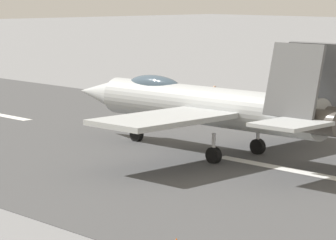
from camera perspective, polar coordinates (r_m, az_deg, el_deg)
name	(u,v)px	position (r m, az deg, el deg)	size (l,w,h in m)	color
ground_plane	(294,171)	(38.36, 8.31, -3.35)	(400.00, 400.00, 0.00)	slate
runway_strip	(295,171)	(38.34, 8.34, -3.34)	(240.00, 26.00, 0.02)	#464648
fighter_jet	(208,105)	(41.68, 2.62, 1.02)	(17.63, 14.54, 5.61)	#AAAEAF
crew_person	(214,97)	(58.05, 3.07, 1.49)	(0.51, 0.54, 1.58)	#1E2338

